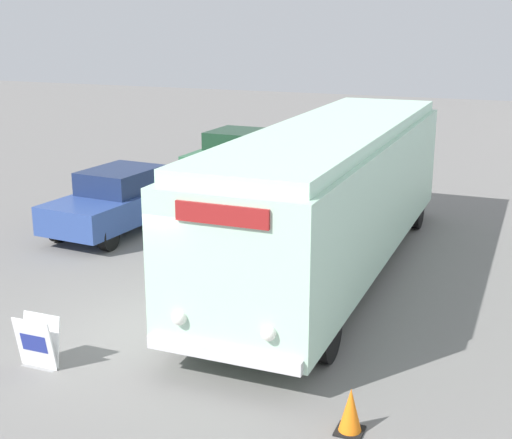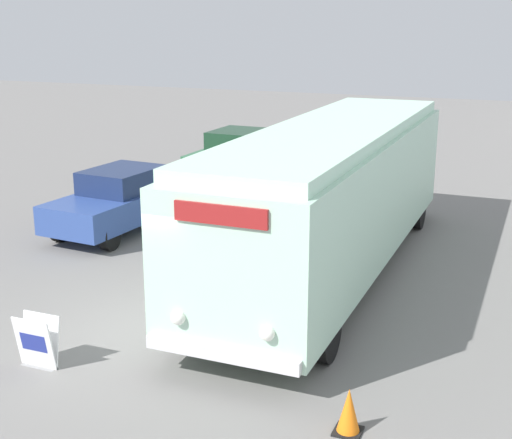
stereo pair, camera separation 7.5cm
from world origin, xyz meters
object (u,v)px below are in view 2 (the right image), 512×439
vintage_bus (333,191)px  sign_board (37,342)px  parked_car_mid (237,154)px  parked_car_near (121,200)px  traffic_cone (349,411)px

vintage_bus → sign_board: size_ratio=13.08×
parked_car_mid → vintage_bus: bearing=-52.3°
sign_board → parked_car_near: parked_car_near is taller
vintage_bus → parked_car_mid: bearing=126.0°
sign_board → parked_car_mid: bearing=101.2°
vintage_bus → parked_car_mid: 9.56m
parked_car_near → traffic_cone: parked_car_near is taller
sign_board → traffic_cone: 4.90m
sign_board → traffic_cone: sign_board is taller
vintage_bus → sign_board: (-2.91, -5.84, -1.35)m
vintage_bus → parked_car_near: size_ratio=2.50×
sign_board → parked_car_near: size_ratio=0.19×
vintage_bus → traffic_cone: 6.28m
parked_car_mid → traffic_cone: (7.57, -13.48, -0.50)m
parked_car_mid → sign_board: bearing=-77.1°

